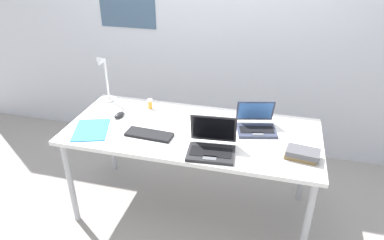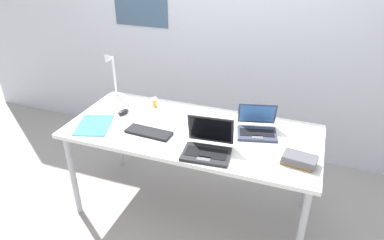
% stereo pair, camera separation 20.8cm
% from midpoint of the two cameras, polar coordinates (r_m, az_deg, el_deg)
% --- Properties ---
extents(ground_plane, '(12.00, 12.00, 0.00)m').
position_cam_midpoint_polar(ground_plane, '(2.96, 2.08, -14.16)').
color(ground_plane, gray).
extents(wall_back, '(6.00, 0.13, 2.60)m').
position_cam_midpoint_polar(wall_back, '(3.32, 8.64, 15.98)').
color(wall_back, silver).
rests_on(wall_back, ground_plane).
extents(desk, '(1.80, 0.80, 0.74)m').
position_cam_midpoint_polar(desk, '(2.54, 2.34, -2.76)').
color(desk, white).
rests_on(desk, ground_plane).
extents(desk_lamp, '(0.12, 0.18, 0.40)m').
position_cam_midpoint_polar(desk_lamp, '(2.96, -10.85, 6.90)').
color(desk_lamp, white).
rests_on(desk_lamp, desk).
extents(laptop_far_corner, '(0.32, 0.30, 0.20)m').
position_cam_midpoint_polar(laptop_far_corner, '(2.52, 12.81, -1.25)').
color(laptop_far_corner, '#33384C').
rests_on(laptop_far_corner, desk).
extents(laptop_near_lamp, '(0.32, 0.28, 0.22)m').
position_cam_midpoint_polar(laptop_near_lamp, '(2.25, 5.18, -4.35)').
color(laptop_near_lamp, '#232326').
rests_on(laptop_near_lamp, desk).
extents(external_keyboard, '(0.34, 0.14, 0.02)m').
position_cam_midpoint_polar(external_keyboard, '(2.47, -4.65, -2.05)').
color(external_keyboard, black).
rests_on(external_keyboard, desk).
extents(computer_mouse, '(0.08, 0.11, 0.03)m').
position_cam_midpoint_polar(computer_mouse, '(2.75, -9.01, 1.24)').
color(computer_mouse, black).
rests_on(computer_mouse, desk).
extents(cell_phone, '(0.09, 0.15, 0.01)m').
position_cam_midpoint_polar(cell_phone, '(2.59, 5.93, -0.71)').
color(cell_phone, black).
rests_on(cell_phone, desk).
extents(pill_bottle, '(0.04, 0.04, 0.08)m').
position_cam_midpoint_polar(pill_bottle, '(2.83, -3.98, 2.87)').
color(pill_bottle, gold).
rests_on(pill_bottle, desk).
extents(book_stack, '(0.22, 0.15, 0.06)m').
position_cam_midpoint_polar(book_stack, '(2.27, 19.50, -6.18)').
color(book_stack, brown).
rests_on(book_stack, desk).
extents(paper_folder_front_right, '(0.32, 0.37, 0.01)m').
position_cam_midpoint_polar(paper_folder_front_right, '(2.64, -13.47, -0.86)').
color(paper_folder_front_right, '#338CC6').
rests_on(paper_folder_front_right, desk).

